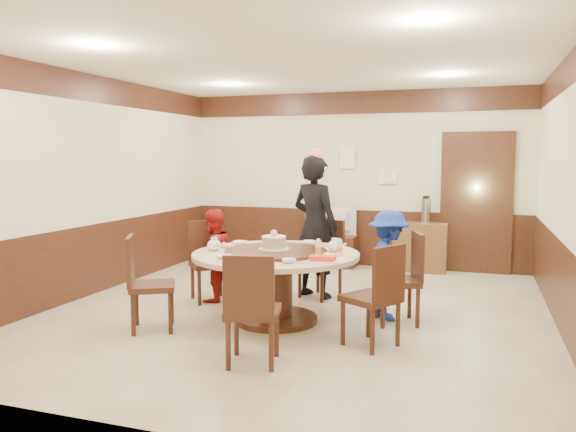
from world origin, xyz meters
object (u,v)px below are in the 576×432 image
(shrimp_platter, at_px, (323,259))
(person_red, at_px, (213,255))
(thermos, at_px, (426,211))
(side_cabinet, at_px, (420,247))
(television, at_px, (330,221))
(tv_stand, at_px, (330,250))
(banquet_table, at_px, (276,273))
(birthday_cake, at_px, (274,243))
(person_blue, at_px, (389,265))
(person_standing, at_px, (315,227))

(shrimp_platter, bearing_deg, person_red, 150.02)
(thermos, bearing_deg, side_cabinet, 180.00)
(person_red, distance_m, thermos, 3.54)
(shrimp_platter, relative_size, television, 0.36)
(person_red, xyz_separation_m, tv_stand, (0.79, 2.64, -0.32))
(person_red, distance_m, television, 2.76)
(banquet_table, relative_size, birthday_cake, 5.56)
(person_blue, distance_m, side_cabinet, 2.77)
(birthday_cake, bearing_deg, banquet_table, -26.46)
(tv_stand, bearing_deg, birthday_cake, -86.44)
(banquet_table, bearing_deg, person_blue, 23.04)
(person_red, bearing_deg, birthday_cake, 81.82)
(birthday_cake, xyz_separation_m, side_cabinet, (1.23, 3.22, -0.48))
(banquet_table, relative_size, person_standing, 0.99)
(banquet_table, xyz_separation_m, tv_stand, (-0.23, 3.20, -0.28))
(person_standing, xyz_separation_m, television, (-0.32, 2.02, -0.15))
(side_cabinet, bearing_deg, person_standing, -118.30)
(person_blue, height_order, side_cabinet, person_blue)
(person_standing, relative_size, person_blue, 1.49)
(shrimp_platter, height_order, side_cabinet, shrimp_platter)
(person_red, distance_m, tv_stand, 2.77)
(banquet_table, xyz_separation_m, side_cabinet, (1.20, 3.23, -0.16))
(person_blue, xyz_separation_m, tv_stand, (-1.35, 2.73, -0.35))
(person_standing, height_order, tv_stand, person_standing)
(person_blue, bearing_deg, banquet_table, 95.44)
(person_blue, bearing_deg, person_red, 70.12)
(person_red, distance_m, person_blue, 2.14)
(person_standing, distance_m, tv_stand, 2.14)
(person_blue, xyz_separation_m, birthday_cake, (-1.15, -0.46, 0.25))
(banquet_table, height_order, person_standing, person_standing)
(shrimp_platter, bearing_deg, tv_stand, 103.24)
(person_blue, bearing_deg, side_cabinet, -19.11)
(banquet_table, distance_m, person_red, 1.16)
(birthday_cake, height_order, side_cabinet, birthday_cake)
(birthday_cake, distance_m, television, 3.20)
(tv_stand, bearing_deg, banquet_table, -85.95)
(person_standing, distance_m, television, 2.05)
(birthday_cake, xyz_separation_m, tv_stand, (-0.20, 3.19, -0.60))
(person_standing, bearing_deg, birthday_cake, 106.39)
(person_standing, height_order, birthday_cake, person_standing)
(birthday_cake, relative_size, television, 0.39)
(birthday_cake, relative_size, shrimp_platter, 1.06)
(person_blue, height_order, birthday_cake, person_blue)
(person_standing, xyz_separation_m, person_blue, (1.03, -0.70, -0.29))
(television, bearing_deg, thermos, 171.02)
(thermos, bearing_deg, shrimp_platter, -100.26)
(television, relative_size, side_cabinet, 1.03)
(banquet_table, height_order, thermos, thermos)
(shrimp_platter, xyz_separation_m, television, (-0.84, 3.58, -0.04))
(banquet_table, relative_size, person_red, 1.56)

